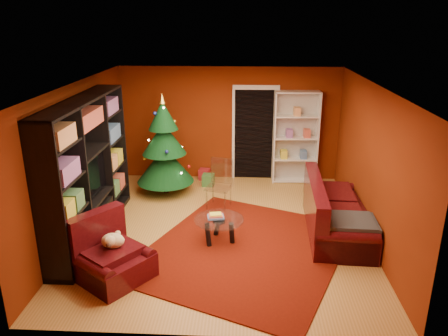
{
  "coord_description": "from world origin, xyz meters",
  "views": [
    {
      "loc": [
        0.37,
        -7.03,
        3.65
      ],
      "look_at": [
        0.0,
        0.4,
        1.05
      ],
      "focal_mm": 35.0,
      "sensor_mm": 36.0,
      "label": 1
    }
  ],
  "objects_px": {
    "dog": "(113,241)",
    "white_bookshelf": "(296,138)",
    "christmas_tree": "(164,146)",
    "acrylic_chair": "(219,187)",
    "coffee_table": "(219,230)",
    "media_unit": "(87,170)",
    "sofa": "(338,207)",
    "gift_box_teal": "(156,180)",
    "gift_box_red": "(204,174)",
    "rug": "(245,249)",
    "armchair": "(113,255)",
    "gift_box_green": "(208,180)"
  },
  "relations": [
    {
      "from": "rug",
      "to": "media_unit",
      "type": "distance_m",
      "value": 2.96
    },
    {
      "from": "white_bookshelf",
      "to": "sofa",
      "type": "relative_size",
      "value": 0.96
    },
    {
      "from": "white_bookshelf",
      "to": "armchair",
      "type": "distance_m",
      "value": 5.18
    },
    {
      "from": "coffee_table",
      "to": "rug",
      "type": "bearing_deg",
      "value": -30.28
    },
    {
      "from": "rug",
      "to": "dog",
      "type": "distance_m",
      "value": 2.17
    },
    {
      "from": "dog",
      "to": "gift_box_teal",
      "type": "bearing_deg",
      "value": 38.59
    },
    {
      "from": "christmas_tree",
      "to": "coffee_table",
      "type": "bearing_deg",
      "value": -59.04
    },
    {
      "from": "white_bookshelf",
      "to": "sofa",
      "type": "xyz_separation_m",
      "value": [
        0.51,
        -2.53,
        -0.56
      ]
    },
    {
      "from": "rug",
      "to": "acrylic_chair",
      "type": "relative_size",
      "value": 3.83
    },
    {
      "from": "rug",
      "to": "armchair",
      "type": "distance_m",
      "value": 2.14
    },
    {
      "from": "media_unit",
      "to": "coffee_table",
      "type": "bearing_deg",
      "value": -4.28
    },
    {
      "from": "armchair",
      "to": "rug",
      "type": "bearing_deg",
      "value": -27.34
    },
    {
      "from": "gift_box_green",
      "to": "dog",
      "type": "relative_size",
      "value": 0.65
    },
    {
      "from": "sofa",
      "to": "acrylic_chair",
      "type": "height_order",
      "value": "sofa"
    },
    {
      "from": "media_unit",
      "to": "dog",
      "type": "xyz_separation_m",
      "value": [
        0.76,
        -1.29,
        -0.62
      ]
    },
    {
      "from": "gift_box_teal",
      "to": "gift_box_red",
      "type": "height_order",
      "value": "gift_box_teal"
    },
    {
      "from": "white_bookshelf",
      "to": "dog",
      "type": "xyz_separation_m",
      "value": [
        -3.02,
        -4.09,
        -0.46
      ]
    },
    {
      "from": "gift_box_red",
      "to": "acrylic_chair",
      "type": "relative_size",
      "value": 0.27
    },
    {
      "from": "acrylic_chair",
      "to": "gift_box_red",
      "type": "bearing_deg",
      "value": 120.22
    },
    {
      "from": "coffee_table",
      "to": "acrylic_chair",
      "type": "distance_m",
      "value": 1.4
    },
    {
      "from": "christmas_tree",
      "to": "white_bookshelf",
      "type": "bearing_deg",
      "value": 16.49
    },
    {
      "from": "white_bookshelf",
      "to": "acrylic_chair",
      "type": "bearing_deg",
      "value": -137.58
    },
    {
      "from": "christmas_tree",
      "to": "gift_box_teal",
      "type": "bearing_deg",
      "value": 128.58
    },
    {
      "from": "white_bookshelf",
      "to": "armchair",
      "type": "xyz_separation_m",
      "value": [
        -3.01,
        -4.16,
        -0.65
      ]
    },
    {
      "from": "gift_box_teal",
      "to": "sofa",
      "type": "xyz_separation_m",
      "value": [
        3.63,
        -2.05,
        0.33
      ]
    },
    {
      "from": "gift_box_green",
      "to": "sofa",
      "type": "distance_m",
      "value": 3.29
    },
    {
      "from": "media_unit",
      "to": "acrylic_chair",
      "type": "xyz_separation_m",
      "value": [
        2.14,
        1.19,
        -0.75
      ]
    },
    {
      "from": "coffee_table",
      "to": "media_unit",
      "type": "bearing_deg",
      "value": 175.28
    },
    {
      "from": "dog",
      "to": "white_bookshelf",
      "type": "bearing_deg",
      "value": 0.52
    },
    {
      "from": "media_unit",
      "to": "sofa",
      "type": "bearing_deg",
      "value": 4.08
    },
    {
      "from": "armchair",
      "to": "sofa",
      "type": "relative_size",
      "value": 0.45
    },
    {
      "from": "media_unit",
      "to": "gift_box_teal",
      "type": "bearing_deg",
      "value": 74.5
    },
    {
      "from": "sofa",
      "to": "rug",
      "type": "bearing_deg",
      "value": 116.62
    },
    {
      "from": "rug",
      "to": "white_bookshelf",
      "type": "bearing_deg",
      "value": 71.08
    },
    {
      "from": "gift_box_red",
      "to": "media_unit",
      "type": "bearing_deg",
      "value": -121.04
    },
    {
      "from": "white_bookshelf",
      "to": "dog",
      "type": "distance_m",
      "value": 5.11
    },
    {
      "from": "dog",
      "to": "sofa",
      "type": "relative_size",
      "value": 0.18
    },
    {
      "from": "armchair",
      "to": "dog",
      "type": "xyz_separation_m",
      "value": [
        -0.01,
        0.07,
        0.19
      ]
    },
    {
      "from": "dog",
      "to": "coffee_table",
      "type": "bearing_deg",
      "value": -16.2
    },
    {
      "from": "christmas_tree",
      "to": "dog",
      "type": "bearing_deg",
      "value": -93.19
    },
    {
      "from": "white_bookshelf",
      "to": "sofa",
      "type": "distance_m",
      "value": 2.65
    },
    {
      "from": "sofa",
      "to": "gift_box_red",
      "type": "bearing_deg",
      "value": 48.28
    },
    {
      "from": "christmas_tree",
      "to": "coffee_table",
      "type": "xyz_separation_m",
      "value": [
        1.29,
        -2.15,
        -0.83
      ]
    },
    {
      "from": "christmas_tree",
      "to": "acrylic_chair",
      "type": "bearing_deg",
      "value": -32.82
    },
    {
      "from": "sofa",
      "to": "coffee_table",
      "type": "height_order",
      "value": "sofa"
    },
    {
      "from": "media_unit",
      "to": "gift_box_green",
      "type": "height_order",
      "value": "media_unit"
    },
    {
      "from": "gift_box_teal",
      "to": "sofa",
      "type": "distance_m",
      "value": 4.18
    },
    {
      "from": "media_unit",
      "to": "gift_box_red",
      "type": "height_order",
      "value": "media_unit"
    },
    {
      "from": "christmas_tree",
      "to": "gift_box_red",
      "type": "distance_m",
      "value": 1.48
    },
    {
      "from": "rug",
      "to": "christmas_tree",
      "type": "bearing_deg",
      "value": 125.7
    }
  ]
}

